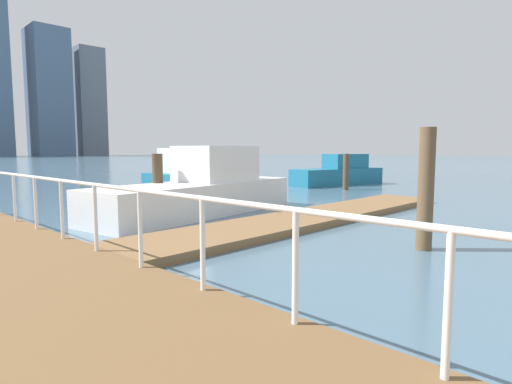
{
  "coord_description": "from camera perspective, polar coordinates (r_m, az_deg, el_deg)",
  "views": [
    {
      "loc": [
        -6.03,
        3.35,
        1.98
      ],
      "look_at": [
        -0.48,
        8.66,
        1.21
      ],
      "focal_mm": 29.03,
      "sensor_mm": 36.0,
      "label": 1
    }
  ],
  "objects": [
    {
      "name": "dock_piling_2",
      "position": [
        12.99,
        -13.37,
        1.01
      ],
      "size": [
        0.32,
        0.32,
        1.88
      ],
      "primitive_type": "cylinder",
      "color": "#473826",
      "rests_on": "ground_plane"
    },
    {
      "name": "floating_dock",
      "position": [
        11.64,
        6.86,
        -3.63
      ],
      "size": [
        13.32,
        2.0,
        0.18
      ],
      "primitive_type": "cube",
      "color": "olive",
      "rests_on": "ground_plane"
    },
    {
      "name": "skyline_tower_6",
      "position": [
        175.75,
        -22.17,
        11.3
      ],
      "size": [
        10.65,
        14.27,
        40.4
      ],
      "primitive_type": "cube",
      "rotation": [
        0.0,
        0.0,
        -0.07
      ],
      "color": "slate",
      "rests_on": "ground_plane"
    },
    {
      "name": "moored_boat_1",
      "position": [
        24.33,
        11.41,
        2.58
      ],
      "size": [
        6.17,
        2.75,
        1.77
      ],
      "color": "#1E6B8C",
      "rests_on": "ground_plane"
    },
    {
      "name": "dock_piling_0",
      "position": [
        21.22,
        12.27,
        2.73
      ],
      "size": [
        0.28,
        0.28,
        1.81
      ],
      "primitive_type": "cylinder",
      "color": "brown",
      "rests_on": "ground_plane"
    },
    {
      "name": "dock_piling_1",
      "position": [
        8.83,
        22.36,
        0.35
      ],
      "size": [
        0.31,
        0.31,
        2.43
      ],
      "primitive_type": "cylinder",
      "color": "brown",
      "rests_on": "ground_plane"
    },
    {
      "name": "skyline_tower_5",
      "position": [
        167.29,
        -26.64,
        12.06
      ],
      "size": [
        12.45,
        14.29,
        44.15
      ],
      "primitive_type": "cube",
      "rotation": [
        0.0,
        0.0,
        -0.03
      ],
      "color": "slate",
      "rests_on": "ground_plane"
    },
    {
      "name": "moored_boat_0",
      "position": [
        13.09,
        -7.45,
        0.31
      ],
      "size": [
        7.52,
        3.1,
        2.12
      ],
      "color": "white",
      "rests_on": "ground_plane"
    },
    {
      "name": "moored_boat_2",
      "position": [
        18.33,
        -8.45,
        1.91
      ],
      "size": [
        4.29,
        2.24,
        2.08
      ],
      "color": "#1E6B8C",
      "rests_on": "ground_plane"
    },
    {
      "name": "boardwalk_railing",
      "position": [
        4.67,
        -7.41,
        -3.79
      ],
      "size": [
        0.06,
        23.94,
        1.08
      ],
      "color": "white",
      "rests_on": "boardwalk"
    },
    {
      "name": "ground_plane",
      "position": [
        17.82,
        -26.15,
        -1.21
      ],
      "size": [
        300.0,
        300.0,
        0.0
      ],
      "primitive_type": "plane",
      "color": "slate"
    }
  ]
}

